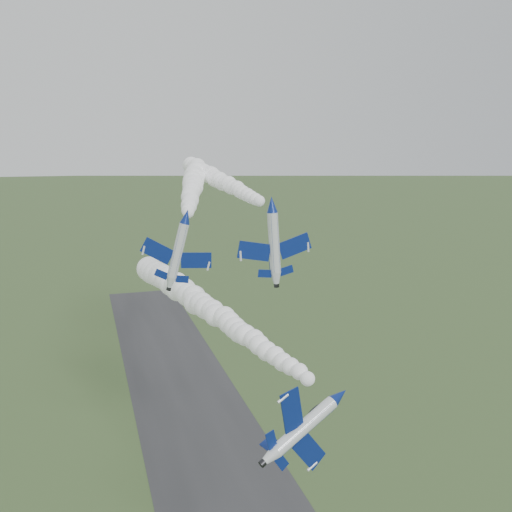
# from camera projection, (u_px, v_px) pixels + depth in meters

# --- Properties ---
(runway) EXTENTS (24.00, 260.00, 0.04)m
(runway) POSITION_uv_depth(u_px,v_px,m) (220.00, 477.00, 97.99)
(runway) COLOR #2D2D2F
(runway) RESTS_ON ground
(jet_lead) EXTENTS (5.70, 12.68, 9.72)m
(jet_lead) POSITION_uv_depth(u_px,v_px,m) (340.00, 396.00, 63.50)
(jet_lead) COLOR silver
(smoke_trail_jet_lead) EXTENTS (21.57, 56.42, 4.87)m
(smoke_trail_jet_lead) POSITION_uv_depth(u_px,v_px,m) (209.00, 310.00, 89.98)
(smoke_trail_jet_lead) COLOR white
(jet_pair_left) EXTENTS (10.15, 12.28, 3.74)m
(jet_pair_left) POSITION_uv_depth(u_px,v_px,m) (186.00, 216.00, 81.50)
(jet_pair_left) COLOR silver
(smoke_trail_jet_pair_left) EXTENTS (16.38, 52.26, 4.70)m
(smoke_trail_jet_pair_left) POSITION_uv_depth(u_px,v_px,m) (192.00, 188.00, 109.91)
(smoke_trail_jet_pair_left) COLOR white
(jet_pair_right) EXTENTS (11.69, 14.09, 3.51)m
(jet_pair_right) POSITION_uv_depth(u_px,v_px,m) (272.00, 204.00, 85.26)
(jet_pair_right) COLOR silver
(smoke_trail_jet_pair_right) EXTENTS (5.97, 69.42, 4.50)m
(smoke_trail_jet_pair_right) POSITION_uv_depth(u_px,v_px,m) (217.00, 178.00, 121.43)
(smoke_trail_jet_pair_right) COLOR white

